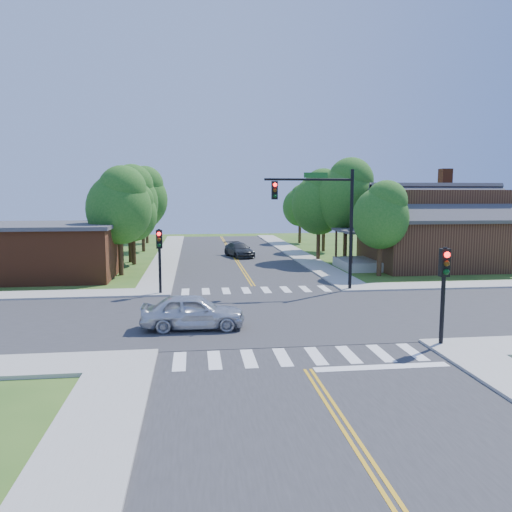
{
  "coord_description": "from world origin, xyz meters",
  "views": [
    {
      "loc": [
        -3.63,
        -22.95,
        5.75
      ],
      "look_at": [
        -0.1,
        5.45,
        2.2
      ],
      "focal_mm": 35.0,
      "sensor_mm": 36.0,
      "label": 1
    }
  ],
  "objects": [
    {
      "name": "house_ne",
      "position": [
        15.11,
        14.23,
        3.33
      ],
      "size": [
        13.05,
        8.8,
        7.11
      ],
      "color": "black",
      "rests_on": "ground"
    },
    {
      "name": "intersection_patch",
      "position": [
        0.0,
        0.0,
        0.0
      ],
      "size": [
        10.2,
        10.2,
        0.06
      ],
      "primitive_type": "cube",
      "color": "#2D2D30",
      "rests_on": "ground"
    },
    {
      "name": "road_ns",
      "position": [
        0.0,
        0.0,
        0.02
      ],
      "size": [
        10.0,
        90.0,
        0.04
      ],
      "primitive_type": "cube",
      "color": "#2D2D30",
      "rests_on": "ground"
    },
    {
      "name": "car_silver",
      "position": [
        -3.74,
        -1.98,
        0.75
      ],
      "size": [
        2.02,
        4.5,
        1.5
      ],
      "primitive_type": "imported",
      "rotation": [
        0.0,
        0.0,
        1.54
      ],
      "color": "silver",
      "rests_on": "ground"
    },
    {
      "name": "car_dgrey",
      "position": [
        0.44,
        22.37,
        0.64
      ],
      "size": [
        4.03,
        5.34,
        1.29
      ],
      "primitive_type": "imported",
      "rotation": [
        0.0,
        0.0,
        0.26
      ],
      "color": "#2C2E31",
      "rests_on": "ground"
    },
    {
      "name": "crosswalk_north",
      "position": [
        0.0,
        6.2,
        0.05
      ],
      "size": [
        8.85,
        2.0,
        0.01
      ],
      "color": "white",
      "rests_on": "ground"
    },
    {
      "name": "tree_w_c",
      "position": [
        -8.66,
        28.18,
        5.61
      ],
      "size": [
        5.04,
        4.78,
        8.56
      ],
      "color": "#382314",
      "rests_on": "ground"
    },
    {
      "name": "sidewalk_nw",
      "position": [
        -15.82,
        15.82,
        0.07
      ],
      "size": [
        40.0,
        40.0,
        0.14
      ],
      "color": "#9E9B93",
      "rests_on": "ground"
    },
    {
      "name": "tree_w_d",
      "position": [
        -9.09,
        36.95,
        4.23
      ],
      "size": [
        3.8,
        3.61,
        6.46
      ],
      "color": "#382314",
      "rests_on": "ground"
    },
    {
      "name": "sidewalk_ne",
      "position": [
        15.82,
        15.82,
        0.07
      ],
      "size": [
        40.0,
        40.0,
        0.14
      ],
      "color": "#9E9B93",
      "rests_on": "ground"
    },
    {
      "name": "tree_w_b",
      "position": [
        -8.94,
        20.03,
        5.41
      ],
      "size": [
        4.85,
        4.61,
        8.25
      ],
      "color": "#382314",
      "rests_on": "ground"
    },
    {
      "name": "stop_bar",
      "position": [
        2.5,
        -7.6,
        0.0
      ],
      "size": [
        4.6,
        0.45,
        0.09
      ],
      "primitive_type": "cube",
      "color": "white",
      "rests_on": "ground"
    },
    {
      "name": "centerline",
      "position": [
        0.0,
        0.0,
        0.05
      ],
      "size": [
        0.3,
        90.0,
        0.01
      ],
      "color": "gold",
      "rests_on": "ground"
    },
    {
      "name": "tree_e_d",
      "position": [
        8.91,
        35.01,
        4.56
      ],
      "size": [
        4.09,
        3.89,
        6.96
      ],
      "color": "#382314",
      "rests_on": "ground"
    },
    {
      "name": "crosswalk_south",
      "position": [
        0.0,
        -6.2,
        0.05
      ],
      "size": [
        8.85,
        2.0,
        0.01
      ],
      "color": "white",
      "rests_on": "ground"
    },
    {
      "name": "tree_e_c",
      "position": [
        9.44,
        26.06,
        4.9
      ],
      "size": [
        4.4,
        4.18,
        7.48
      ],
      "color": "#382314",
      "rests_on": "ground"
    },
    {
      "name": "tree_e_a",
      "position": [
        9.42,
        10.59,
        4.41
      ],
      "size": [
        3.96,
        3.76,
        6.73
      ],
      "color": "#382314",
      "rests_on": "ground"
    },
    {
      "name": "tree_e_b",
      "position": [
        9.15,
        17.8,
        5.77
      ],
      "size": [
        5.18,
        4.92,
        8.81
      ],
      "color": "#382314",
      "rests_on": "ground"
    },
    {
      "name": "tree_w_a",
      "position": [
        -8.77,
        13.15,
        5.09
      ],
      "size": [
        4.57,
        4.34,
        7.76
      ],
      "color": "#382314",
      "rests_on": "ground"
    },
    {
      "name": "signal_pole_se",
      "position": [
        5.6,
        -5.62,
        2.66
      ],
      "size": [
        0.34,
        0.42,
        3.8
      ],
      "color": "black",
      "rests_on": "ground"
    },
    {
      "name": "building_nw",
      "position": [
        -14.2,
        13.2,
        1.88
      ],
      "size": [
        10.4,
        8.4,
        3.73
      ],
      "color": "brown",
      "rests_on": "ground"
    },
    {
      "name": "signal_pole_nw",
      "position": [
        -5.6,
        5.58,
        2.66
      ],
      "size": [
        0.34,
        0.42,
        3.8
      ],
      "color": "black",
      "rests_on": "ground"
    },
    {
      "name": "tree_bldg",
      "position": [
        -8.5,
        18.6,
        4.4
      ],
      "size": [
        3.95,
        3.76,
        6.72
      ],
      "color": "#382314",
      "rests_on": "ground"
    },
    {
      "name": "road_ew",
      "position": [
        0.0,
        0.0,
        0.03
      ],
      "size": [
        90.0,
        10.0,
        0.04
      ],
      "primitive_type": "cube",
      "color": "#2D2D30",
      "rests_on": "ground"
    },
    {
      "name": "tree_house",
      "position": [
        7.18,
        19.21,
        5.22
      ],
      "size": [
        4.68,
        4.45,
        7.96
      ],
      "color": "#382314",
      "rests_on": "ground"
    },
    {
      "name": "ground",
      "position": [
        0.0,
        0.0,
        0.0
      ],
      "size": [
        100.0,
        100.0,
        0.0
      ],
      "primitive_type": "plane",
      "color": "#2D571B",
      "rests_on": "ground"
    },
    {
      "name": "signal_mast_ne",
      "position": [
        3.91,
        5.59,
        4.85
      ],
      "size": [
        5.3,
        0.42,
        7.2
      ],
      "color": "black",
      "rests_on": "ground"
    }
  ]
}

